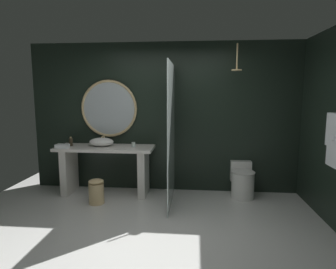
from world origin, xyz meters
TOP-DOWN VIEW (x-y plane):
  - ground_plane at (0.00, 0.00)m, footprint 5.76×5.76m
  - back_wall_panel at (0.00, 1.90)m, footprint 4.80×0.10m
  - side_wall_right at (2.35, 0.76)m, footprint 0.10×2.47m
  - vanity_counter at (-1.00, 1.53)m, footprint 1.65×0.59m
  - vessel_sink at (-1.07, 1.57)m, footprint 0.42×0.34m
  - tumbler_cup at (-0.51, 1.53)m, footprint 0.06×0.06m
  - soap_dispenser at (-1.61, 1.55)m, footprint 0.06×0.06m
  - round_wall_mirror at (-1.00, 1.81)m, footprint 1.01×0.05m
  - shower_glass_panel at (0.16, 1.24)m, footprint 0.02×1.22m
  - rain_shower_head at (1.16, 1.53)m, footprint 0.16×0.16m
  - toilet at (1.32, 1.60)m, footprint 0.39×0.57m
  - waste_bin at (-1.02, 1.07)m, footprint 0.24×0.24m
  - folded_hand_towel at (-1.67, 1.34)m, footprint 0.21×0.15m

SIDE VIEW (x-z plane):
  - ground_plane at x=0.00m, z-range 0.00..0.00m
  - waste_bin at x=-1.02m, z-range 0.00..0.40m
  - toilet at x=1.32m, z-range -0.01..0.56m
  - vanity_counter at x=-1.00m, z-range 0.12..0.95m
  - folded_hand_towel at x=-1.67m, z-range 0.83..0.89m
  - tumbler_cup at x=-0.51m, z-range 0.83..0.92m
  - soap_dispenser at x=-1.61m, z-range 0.82..0.98m
  - vessel_sink at x=-1.07m, z-range 0.82..0.99m
  - shower_glass_panel at x=0.16m, z-range 0.00..2.19m
  - back_wall_panel at x=0.00m, z-range 0.00..2.60m
  - side_wall_right at x=2.35m, z-range 0.00..2.60m
  - round_wall_mirror at x=-1.00m, z-range 0.96..1.97m
  - rain_shower_head at x=1.16m, z-range 1.95..2.37m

